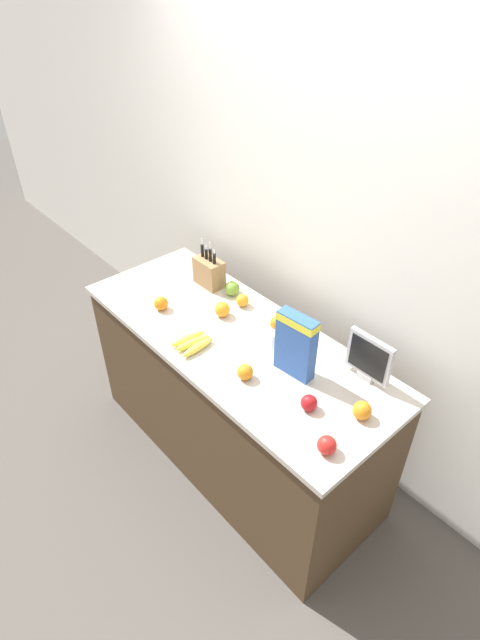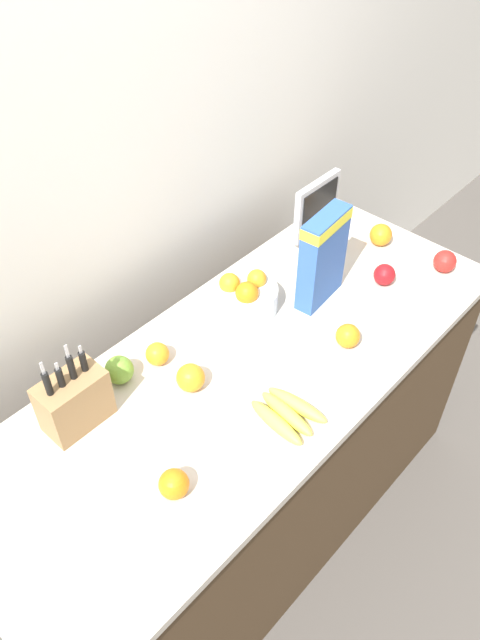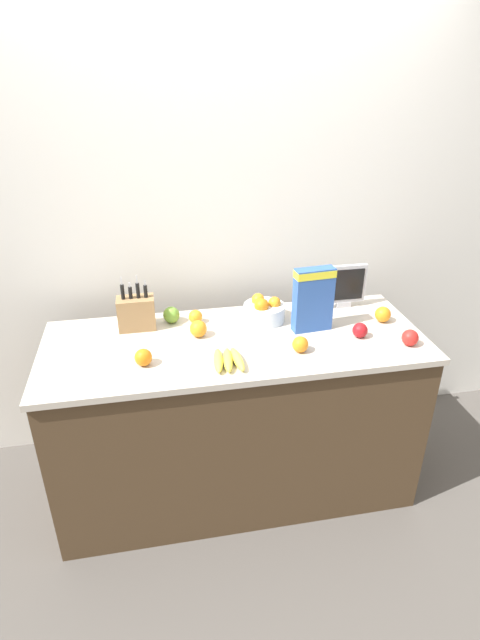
{
  "view_description": "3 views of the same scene",
  "coord_description": "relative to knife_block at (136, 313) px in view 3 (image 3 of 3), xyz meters",
  "views": [
    {
      "loc": [
        1.49,
        -1.26,
        2.49
      ],
      "look_at": [
        0.04,
        0.01,
        1.03
      ],
      "focal_mm": 28.0,
      "sensor_mm": 36.0,
      "label": 1
    },
    {
      "loc": [
        -0.91,
        -0.8,
        2.27
      ],
      "look_at": [
        0.02,
        0.05,
        1.05
      ],
      "focal_mm": 35.0,
      "sensor_mm": 36.0,
      "label": 2
    },
    {
      "loc": [
        -0.36,
        -2.01,
        2.07
      ],
      "look_at": [
        0.02,
        -0.01,
        1.01
      ],
      "focal_mm": 28.0,
      "sensor_mm": 36.0,
      "label": 3
    }
  ],
  "objects": [
    {
      "name": "fruit_bowl",
      "position": [
        0.63,
        -0.03,
        -0.03
      ],
      "size": [
        0.21,
        0.21,
        0.13
      ],
      "color": "silver",
      "rests_on": "counter"
    },
    {
      "name": "cereal_box",
      "position": [
        0.83,
        -0.17,
        0.09
      ],
      "size": [
        0.2,
        0.08,
        0.32
      ],
      "rotation": [
        0.0,
        0.0,
        0.09
      ],
      "color": "#2D56A8",
      "rests_on": "counter"
    },
    {
      "name": "small_monitor",
      "position": [
        1.08,
        0.04,
        0.04
      ],
      "size": [
        0.22,
        0.03,
        0.24
      ],
      "color": "#B7B7BC",
      "rests_on": "counter"
    },
    {
      "name": "orange_mid_left",
      "position": [
        0.28,
        -0.14,
        -0.04
      ],
      "size": [
        0.08,
        0.08,
        0.08
      ],
      "primitive_type": "sphere",
      "color": "orange",
      "rests_on": "counter"
    },
    {
      "name": "orange_mid_right",
      "position": [
        1.21,
        -0.16,
        -0.04
      ],
      "size": [
        0.08,
        0.08,
        0.08
      ],
      "primitive_type": "sphere",
      "color": "orange",
      "rests_on": "counter"
    },
    {
      "name": "counter",
      "position": [
        0.45,
        -0.2,
        -0.54
      ],
      "size": [
        1.8,
        0.71,
        0.91
      ],
      "color": "#4C3823",
      "rests_on": "ground_plane"
    },
    {
      "name": "wall_back",
      "position": [
        0.45,
        0.36,
        0.31
      ],
      "size": [
        9.0,
        0.06,
        2.6
      ],
      "color": "silver",
      "rests_on": "ground_plane"
    },
    {
      "name": "apple_front",
      "position": [
        1.23,
        -0.4,
        -0.05
      ],
      "size": [
        0.08,
        0.08,
        0.08
      ],
      "primitive_type": "sphere",
      "color": "red",
      "rests_on": "counter"
    },
    {
      "name": "ground_plane",
      "position": [
        0.45,
        -0.2,
        -0.99
      ],
      "size": [
        14.0,
        14.0,
        0.0
      ],
      "primitive_type": "plane",
      "color": "#514C47"
    },
    {
      "name": "orange_front_center",
      "position": [
        0.29,
        0.0,
        -0.05
      ],
      "size": [
        0.07,
        0.07,
        0.07
      ],
      "primitive_type": "sphere",
      "color": "orange",
      "rests_on": "counter"
    },
    {
      "name": "orange_near_bowl",
      "position": [
        0.02,
        -0.35,
        -0.05
      ],
      "size": [
        0.08,
        0.08,
        0.08
      ],
      "primitive_type": "sphere",
      "color": "orange",
      "rests_on": "counter"
    },
    {
      "name": "knife_block",
      "position": [
        0.0,
        0.0,
        0.0
      ],
      "size": [
        0.18,
        0.1,
        0.28
      ],
      "color": "#937047",
      "rests_on": "counter"
    },
    {
      "name": "apple_rear",
      "position": [
        1.03,
        -0.29,
        -0.05
      ],
      "size": [
        0.07,
        0.07,
        0.07
      ],
      "primitive_type": "sphere",
      "color": "#A31419",
      "rests_on": "counter"
    },
    {
      "name": "orange_front_left",
      "position": [
        0.72,
        -0.37,
        -0.05
      ],
      "size": [
        0.07,
        0.07,
        0.07
      ],
      "primitive_type": "sphere",
      "color": "orange",
      "rests_on": "counter"
    },
    {
      "name": "apple_by_knife_block",
      "position": [
        0.17,
        0.03,
        -0.04
      ],
      "size": [
        0.08,
        0.08,
        0.08
      ],
      "primitive_type": "sphere",
      "color": "#6B9E33",
      "rests_on": "counter"
    },
    {
      "name": "banana_bunch",
      "position": [
        0.38,
        -0.41,
        -0.06
      ],
      "size": [
        0.14,
        0.2,
        0.04
      ],
      "rotation": [
        0.0,
        0.0,
        4.66
      ],
      "color": "yellow",
      "rests_on": "counter"
    }
  ]
}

